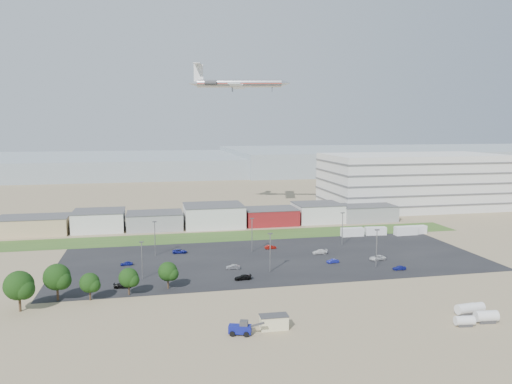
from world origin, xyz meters
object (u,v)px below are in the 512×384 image
object	(u,v)px
parked_car_3	(243,277)
parked_car_1	(333,261)
parked_car_12	(320,252)
telehandler	(240,328)
storage_tank_nw	(466,309)
parked_car_2	(399,268)
airliner	(239,83)
parked_car_5	(126,263)
parked_car_9	(180,251)
box_trailer_a	(352,232)
portable_shed	(274,322)
parked_car_4	(233,267)
tree_far_left	(19,289)
parked_car_0	(377,258)
parked_car_10	(122,285)
parked_car_11	(270,247)

from	to	relation	value
parked_car_3	parked_car_1	bearing A→B (deg)	106.88
parked_car_12	parked_car_3	bearing A→B (deg)	-49.91
telehandler	storage_tank_nw	bearing A→B (deg)	18.58
parked_car_2	airliner	bearing A→B (deg)	-162.00
parked_car_5	parked_car_12	xyz separation A→B (m)	(55.91, 0.84, 0.09)
storage_tank_nw	parked_car_9	bearing A→B (deg)	131.10
box_trailer_a	parked_car_12	bearing A→B (deg)	-132.67
airliner	parked_car_12	bearing A→B (deg)	-67.92
storage_tank_nw	box_trailer_a	world-z (taller)	box_trailer_a
portable_shed	parked_car_4	world-z (taller)	portable_shed
parked_car_12	box_trailer_a	bearing A→B (deg)	140.66
tree_far_left	parked_car_5	xyz separation A→B (m)	(19.86, 30.81, -4.27)
parked_car_0	parked_car_4	size ratio (longest dim) A/B	1.30
box_trailer_a	airliner	bearing A→B (deg)	117.33
storage_tank_nw	box_trailer_a	distance (m)	73.03
tree_far_left	parked_car_2	size ratio (longest dim) A/B	2.76
parked_car_0	parked_car_3	bearing A→B (deg)	-81.41
parked_car_5	parked_car_1	bearing A→B (deg)	76.87
parked_car_1	parked_car_12	distance (m)	10.41
parked_car_3	parked_car_4	world-z (taller)	parked_car_3
box_trailer_a	airliner	xyz separation A→B (m)	(-29.34, 56.97, 54.68)
portable_shed	parked_car_3	distance (m)	30.97
parked_car_1	parked_car_3	distance (m)	28.95
parked_car_1	parked_car_4	bearing A→B (deg)	-94.78
portable_shed	tree_far_left	distance (m)	52.75
parked_car_2	parked_car_5	bearing A→B (deg)	-101.96
telehandler	parked_car_10	world-z (taller)	telehandler
box_trailer_a	parked_car_4	distance (m)	56.34
parked_car_4	parked_car_9	distance (m)	23.77
airliner	parked_car_4	distance (m)	105.63
storage_tank_nw	parked_car_0	distance (m)	42.20
parked_car_5	parked_car_4	bearing A→B (deg)	67.38
parked_car_10	parked_car_11	xyz separation A→B (m)	(43.02, 29.34, 0.01)
storage_tank_nw	parked_car_11	distance (m)	66.33
parked_car_5	parked_car_9	xyz separation A→B (m)	(15.03, 10.23, 0.05)
parked_car_4	parked_car_11	size ratio (longest dim) A/B	1.01
parked_car_1	parked_car_9	xyz separation A→B (m)	(-41.07, 19.80, 0.04)
parked_car_9	parked_car_12	bearing A→B (deg)	-100.41
parked_car_1	parked_car_4	world-z (taller)	parked_car_4
parked_car_1	parked_car_5	world-z (taller)	parked_car_1
parked_car_0	parked_car_4	world-z (taller)	parked_car_0
box_trailer_a	parked_car_1	size ratio (longest dim) A/B	2.26
telehandler	box_trailer_a	bearing A→B (deg)	72.48
parked_car_1	parked_car_2	distance (m)	17.93
storage_tank_nw	parked_car_2	size ratio (longest dim) A/B	1.18
parked_car_0	parked_car_5	distance (m)	70.29
parked_car_4	parked_car_12	bearing A→B (deg)	115.11
airliner	parked_car_9	bearing A→B (deg)	-99.65
portable_shed	parked_car_0	world-z (taller)	portable_shed
storage_tank_nw	parked_car_11	size ratio (longest dim) A/B	1.15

